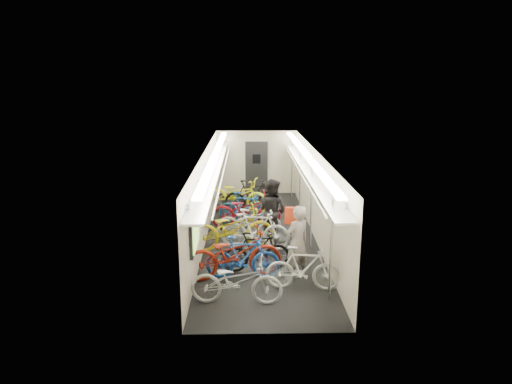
{
  "coord_description": "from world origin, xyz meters",
  "views": [
    {
      "loc": [
        -0.38,
        -12.04,
        4.27
      ],
      "look_at": [
        -0.11,
        0.53,
        1.15
      ],
      "focal_mm": 32.0,
      "sensor_mm": 36.0,
      "label": 1
    }
  ],
  "objects_px": {
    "backpack": "(291,216)",
    "passenger_mid": "(272,211)",
    "passenger_near": "(297,243)",
    "bicycle_0": "(236,281)",
    "bicycle_1": "(243,257)"
  },
  "relations": [
    {
      "from": "bicycle_0",
      "to": "passenger_mid",
      "type": "bearing_deg",
      "value": -9.6
    },
    {
      "from": "bicycle_1",
      "to": "backpack",
      "type": "bearing_deg",
      "value": -63.98
    },
    {
      "from": "passenger_mid",
      "to": "backpack",
      "type": "relative_size",
      "value": 4.55
    },
    {
      "from": "bicycle_1",
      "to": "passenger_mid",
      "type": "xyz_separation_m",
      "value": [
        0.77,
        2.35,
        0.37
      ]
    },
    {
      "from": "passenger_mid",
      "to": "bicycle_1",
      "type": "bearing_deg",
      "value": 112.05
    },
    {
      "from": "passenger_near",
      "to": "passenger_mid",
      "type": "height_order",
      "value": "passenger_mid"
    },
    {
      "from": "bicycle_1",
      "to": "passenger_mid",
      "type": "relative_size",
      "value": 0.95
    },
    {
      "from": "bicycle_0",
      "to": "passenger_mid",
      "type": "xyz_separation_m",
      "value": [
        0.88,
        3.5,
        0.39
      ]
    },
    {
      "from": "backpack",
      "to": "passenger_mid",
      "type": "bearing_deg",
      "value": 115.08
    },
    {
      "from": "bicycle_0",
      "to": "backpack",
      "type": "relative_size",
      "value": 4.72
    },
    {
      "from": "passenger_near",
      "to": "passenger_mid",
      "type": "relative_size",
      "value": 0.97
    },
    {
      "from": "bicycle_1",
      "to": "backpack",
      "type": "xyz_separation_m",
      "value": [
        1.08,
        0.51,
        0.79
      ]
    },
    {
      "from": "passenger_near",
      "to": "bicycle_0",
      "type": "bearing_deg",
      "value": 5.62
    },
    {
      "from": "passenger_near",
      "to": "backpack",
      "type": "bearing_deg",
      "value": -115.49
    },
    {
      "from": "passenger_near",
      "to": "backpack",
      "type": "xyz_separation_m",
      "value": [
        -0.09,
        0.56,
        0.44
      ]
    }
  ]
}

